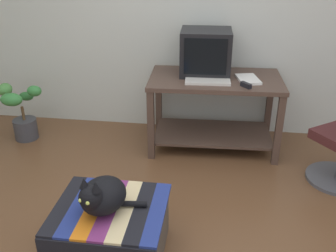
% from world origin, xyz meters
% --- Properties ---
extents(back_wall, '(8.00, 0.10, 2.60)m').
position_xyz_m(back_wall, '(0.00, 2.05, 1.30)').
color(back_wall, silver).
rests_on(back_wall, ground_plane).
extents(desk, '(1.24, 0.73, 0.71)m').
position_xyz_m(desk, '(0.34, 1.60, 0.48)').
color(desk, '#4C382D').
rests_on(desk, ground_plane).
extents(tv_monitor, '(0.48, 0.42, 0.41)m').
position_xyz_m(tv_monitor, '(0.23, 1.70, 0.91)').
color(tv_monitor, black).
rests_on(tv_monitor, desk).
extents(keyboard, '(0.41, 0.17, 0.02)m').
position_xyz_m(keyboard, '(0.27, 1.44, 0.72)').
color(keyboard, beige).
rests_on(keyboard, desk).
extents(book, '(0.24, 0.31, 0.02)m').
position_xyz_m(book, '(0.63, 1.56, 0.72)').
color(book, white).
rests_on(book, desk).
extents(ottoman_with_blanket, '(0.69, 0.62, 0.37)m').
position_xyz_m(ottoman_with_blanket, '(-0.25, 0.02, 0.19)').
color(ottoman_with_blanket, '#4C4238').
rests_on(ottoman_with_blanket, ground_plane).
extents(cat, '(0.43, 0.37, 0.28)m').
position_xyz_m(cat, '(-0.28, -0.01, 0.49)').
color(cat, black).
rests_on(cat, ottoman_with_blanket).
extents(potted_plant, '(0.43, 0.39, 0.59)m').
position_xyz_m(potted_plant, '(-1.57, 1.48, 0.28)').
color(potted_plant, '#3D3D42').
rests_on(potted_plant, ground_plane).
extents(stapler, '(0.10, 0.11, 0.04)m').
position_xyz_m(stapler, '(0.61, 1.38, 0.73)').
color(stapler, black).
rests_on(stapler, desk).
extents(pen, '(0.04, 0.14, 0.01)m').
position_xyz_m(pen, '(0.67, 1.61, 0.71)').
color(pen, black).
rests_on(pen, desk).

